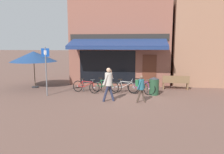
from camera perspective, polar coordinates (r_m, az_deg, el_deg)
ground_plane at (r=11.86m, az=3.73°, el=-5.00°), size 160.00×160.00×0.00m
shop_front at (r=15.95m, az=2.27°, el=9.03°), size 6.81×4.59×5.81m
bike_rack_rail at (r=12.68m, az=0.73°, el=-1.87°), size 3.84×0.04×0.57m
bicycle_red at (r=12.75m, az=-6.85°, el=-2.45°), size 1.73×0.62×0.82m
bicycle_green at (r=12.59m, az=-1.90°, el=-2.39°), size 1.70×0.75×0.85m
bicycle_silver at (r=12.45m, az=3.40°, el=-2.59°), size 1.75×0.59×0.86m
bicycle_purple at (r=12.36m, az=7.55°, el=-2.65°), size 1.61×0.82×0.88m
pedestrian_adult at (r=10.59m, az=-0.91°, el=-1.02°), size 0.61×0.55×1.67m
pedestrian_child at (r=10.52m, az=7.50°, el=-2.21°), size 0.53×0.36×1.33m
litter_bin at (r=12.27m, az=10.92°, el=-2.30°), size 0.54×0.54×0.99m
parking_sign at (r=12.18m, az=-16.87°, el=2.63°), size 0.44×0.07×2.62m
cafe_parasol at (r=14.74m, az=-19.79°, el=5.05°), size 2.90×2.90×2.33m
park_bench at (r=14.01m, az=16.26°, el=-1.28°), size 1.62×0.50×0.87m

